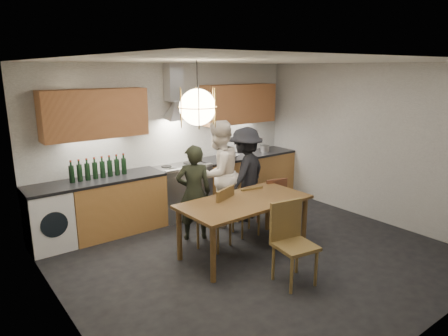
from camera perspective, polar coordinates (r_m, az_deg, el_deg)
ground at (r=5.69m, az=4.60°, el=-12.22°), size 5.00×5.00×0.00m
room_shell at (r=5.16m, az=4.97°, el=5.02°), size 5.02×4.52×2.61m
counter_run at (r=7.00m, az=-5.89°, el=-3.16°), size 5.00×0.62×0.90m
range_stove at (r=6.98m, az=-6.03°, el=-3.27°), size 0.90×0.60×0.92m
wall_fixtures at (r=6.80m, az=-6.88°, el=8.57°), size 4.30×0.54×1.10m
pendant_lamp at (r=4.42m, az=-3.80°, el=8.67°), size 0.43×0.43×0.70m
dining_table at (r=5.49m, az=2.95°, el=-5.50°), size 1.84×0.95×0.77m
chair_back_left at (r=5.64m, az=-0.70°, el=-6.55°), size 0.54×0.54×0.92m
chair_back_mid at (r=6.11m, az=3.51°, el=-5.66°), size 0.42×0.42×0.79m
chair_back_right at (r=6.49m, az=7.05°, el=-4.38°), size 0.44×0.44×0.82m
chair_front at (r=4.90m, az=9.52°, el=-9.63°), size 0.51×0.51×0.98m
person_left at (r=5.94m, az=-4.33°, el=-3.54°), size 0.62×0.53×1.44m
person_mid at (r=6.41m, az=-0.78°, el=-0.87°), size 0.96×0.82×1.72m
person_right at (r=6.68m, az=3.08°, el=-0.90°), size 1.17×0.94×1.58m
mixing_bowl at (r=7.33m, az=0.81°, el=1.67°), size 0.33×0.33×0.08m
stock_pot at (r=7.96m, az=5.84°, el=2.76°), size 0.23×0.23×0.12m
wine_bottles at (r=6.29m, az=-17.47°, el=0.05°), size 0.88×0.08×0.32m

